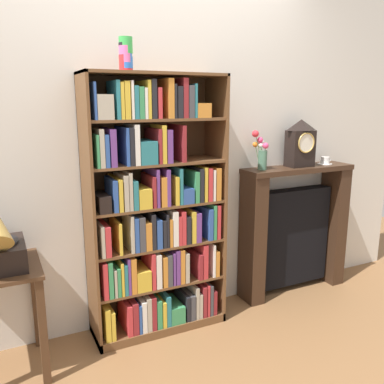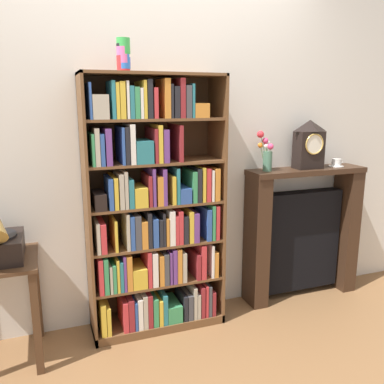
# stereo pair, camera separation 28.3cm
# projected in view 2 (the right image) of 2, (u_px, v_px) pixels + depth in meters

# --- Properties ---
(ground_plane) EXTENTS (7.63, 6.40, 0.02)m
(ground_plane) POSITION_uv_depth(u_px,v_px,m) (162.00, 333.00, 2.86)
(ground_plane) COLOR brown
(wall_back) EXTENTS (4.63, 0.08, 2.60)m
(wall_back) POSITION_uv_depth(u_px,v_px,m) (162.00, 141.00, 2.89)
(wall_back) COLOR silver
(wall_back) RESTS_ON ground
(bookshelf) EXTENTS (0.92, 0.32, 1.75)m
(bookshelf) POSITION_uv_depth(u_px,v_px,m) (154.00, 218.00, 2.76)
(bookshelf) COLOR brown
(bookshelf) RESTS_ON ground
(cup_stack) EXTENTS (0.08, 0.08, 0.20)m
(cup_stack) POSITION_uv_depth(u_px,v_px,m) (123.00, 55.00, 2.46)
(cup_stack) COLOR red
(cup_stack) RESTS_ON bookshelf
(fireplace_mantel) EXTENTS (0.96, 0.25, 1.06)m
(fireplace_mantel) POSITION_uv_depth(u_px,v_px,m) (301.00, 234.00, 3.31)
(fireplace_mantel) COLOR #382316
(fireplace_mantel) RESTS_ON ground
(mantel_clock) EXTENTS (0.21, 0.14, 0.37)m
(mantel_clock) POSITION_uv_depth(u_px,v_px,m) (309.00, 144.00, 3.13)
(mantel_clock) COLOR black
(mantel_clock) RESTS_ON fireplace_mantel
(flower_vase) EXTENTS (0.12, 0.13, 0.30)m
(flower_vase) POSITION_uv_depth(u_px,v_px,m) (266.00, 152.00, 3.03)
(flower_vase) COLOR #4C7A60
(flower_vase) RESTS_ON fireplace_mantel
(teacup_with_saucer) EXTENTS (0.12, 0.12, 0.06)m
(teacup_with_saucer) POSITION_uv_depth(u_px,v_px,m) (336.00, 163.00, 3.26)
(teacup_with_saucer) COLOR white
(teacup_with_saucer) RESTS_ON fireplace_mantel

